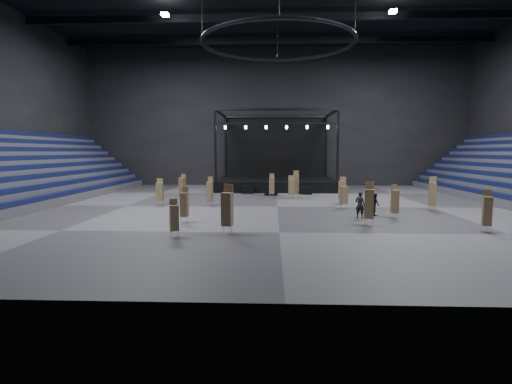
{
  "coord_description": "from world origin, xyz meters",
  "views": [
    {
      "loc": [
        -0.4,
        -32.44,
        4.49
      ],
      "look_at": [
        -1.65,
        -2.0,
        1.4
      ],
      "focal_mm": 28.0,
      "sensor_mm": 36.0,
      "label": 1
    }
  ],
  "objects_px": {
    "chair_stack_8": "(291,186)",
    "chair_stack_12": "(395,201)",
    "chair_stack_4": "(227,208)",
    "stage": "(276,177)",
    "flight_case_mid": "(271,191)",
    "chair_stack_9": "(182,185)",
    "flight_case_left": "(248,190)",
    "chair_stack_3": "(296,184)",
    "chair_stack_10": "(174,217)",
    "chair_stack_6": "(344,194)",
    "chair_stack_14": "(369,203)",
    "chair_stack_11": "(184,204)",
    "chair_stack_7": "(342,190)",
    "chair_stack_0": "(487,210)",
    "man_center": "(360,205)",
    "crew_member": "(375,204)",
    "chair_stack_1": "(160,191)",
    "chair_stack_5": "(272,185)",
    "chair_stack_2": "(210,191)",
    "chair_stack_13": "(432,193)",
    "flight_case_right": "(306,190)"
  },
  "relations": [
    {
      "from": "chair_stack_8",
      "to": "chair_stack_12",
      "type": "relative_size",
      "value": 0.98
    },
    {
      "from": "chair_stack_4",
      "to": "chair_stack_12",
      "type": "xyz_separation_m",
      "value": [
        10.72,
        5.57,
        -0.23
      ]
    },
    {
      "from": "stage",
      "to": "flight_case_mid",
      "type": "distance_m",
      "value": 8.04
    },
    {
      "from": "chair_stack_9",
      "to": "flight_case_left",
      "type": "bearing_deg",
      "value": 49.14
    },
    {
      "from": "chair_stack_3",
      "to": "chair_stack_10",
      "type": "relative_size",
      "value": 1.31
    },
    {
      "from": "chair_stack_4",
      "to": "chair_stack_6",
      "type": "height_order",
      "value": "chair_stack_4"
    },
    {
      "from": "chair_stack_12",
      "to": "chair_stack_14",
      "type": "distance_m",
      "value": 3.64
    },
    {
      "from": "chair_stack_6",
      "to": "chair_stack_11",
      "type": "height_order",
      "value": "chair_stack_11"
    },
    {
      "from": "chair_stack_7",
      "to": "chair_stack_8",
      "type": "height_order",
      "value": "chair_stack_7"
    },
    {
      "from": "chair_stack_8",
      "to": "chair_stack_10",
      "type": "distance_m",
      "value": 18.73
    },
    {
      "from": "chair_stack_0",
      "to": "chair_stack_3",
      "type": "xyz_separation_m",
      "value": [
        -9.69,
        16.16,
        0.15
      ]
    },
    {
      "from": "flight_case_mid",
      "to": "chair_stack_7",
      "type": "distance_m",
      "value": 8.94
    },
    {
      "from": "chair_stack_0",
      "to": "chair_stack_14",
      "type": "relative_size",
      "value": 0.9
    },
    {
      "from": "chair_stack_9",
      "to": "man_center",
      "type": "height_order",
      "value": "chair_stack_9"
    },
    {
      "from": "flight_case_left",
      "to": "crew_member",
      "type": "height_order",
      "value": "crew_member"
    },
    {
      "from": "chair_stack_3",
      "to": "crew_member",
      "type": "bearing_deg",
      "value": -64.31
    },
    {
      "from": "chair_stack_1",
      "to": "chair_stack_4",
      "type": "bearing_deg",
      "value": -62.88
    },
    {
      "from": "chair_stack_9",
      "to": "man_center",
      "type": "xyz_separation_m",
      "value": [
        14.9,
        -12.23,
        -0.33
      ]
    },
    {
      "from": "chair_stack_5",
      "to": "chair_stack_1",
      "type": "bearing_deg",
      "value": -143.22
    },
    {
      "from": "chair_stack_2",
      "to": "chair_stack_4",
      "type": "relative_size",
      "value": 0.89
    },
    {
      "from": "chair_stack_3",
      "to": "chair_stack_7",
      "type": "relative_size",
      "value": 1.13
    },
    {
      "from": "chair_stack_12",
      "to": "chair_stack_14",
      "type": "relative_size",
      "value": 0.86
    },
    {
      "from": "stage",
      "to": "crew_member",
      "type": "height_order",
      "value": "stage"
    },
    {
      "from": "flight_case_mid",
      "to": "chair_stack_9",
      "type": "distance_m",
      "value": 8.99
    },
    {
      "from": "chair_stack_5",
      "to": "chair_stack_7",
      "type": "relative_size",
      "value": 1.01
    },
    {
      "from": "man_center",
      "to": "chair_stack_7",
      "type": "bearing_deg",
      "value": -66.25
    },
    {
      "from": "chair_stack_0",
      "to": "chair_stack_4",
      "type": "height_order",
      "value": "chair_stack_4"
    },
    {
      "from": "chair_stack_9",
      "to": "chair_stack_11",
      "type": "bearing_deg",
      "value": -54.34
    },
    {
      "from": "crew_member",
      "to": "flight_case_left",
      "type": "bearing_deg",
      "value": 18.46
    },
    {
      "from": "chair_stack_13",
      "to": "chair_stack_14",
      "type": "height_order",
      "value": "chair_stack_14"
    },
    {
      "from": "chair_stack_0",
      "to": "chair_stack_6",
      "type": "bearing_deg",
      "value": 142.6
    },
    {
      "from": "chair_stack_8",
      "to": "chair_stack_0",
      "type": "bearing_deg",
      "value": -66.97
    },
    {
      "from": "chair_stack_6",
      "to": "man_center",
      "type": "distance_m",
      "value": 4.46
    },
    {
      "from": "stage",
      "to": "chair_stack_14",
      "type": "bearing_deg",
      "value": -77.33
    },
    {
      "from": "chair_stack_7",
      "to": "man_center",
      "type": "xyz_separation_m",
      "value": [
        -0.05,
        -7.24,
        -0.36
      ]
    },
    {
      "from": "stage",
      "to": "chair_stack_6",
      "type": "relative_size",
      "value": 6.63
    },
    {
      "from": "chair_stack_6",
      "to": "chair_stack_13",
      "type": "distance_m",
      "value": 6.56
    },
    {
      "from": "chair_stack_10",
      "to": "chair_stack_14",
      "type": "bearing_deg",
      "value": -4.5
    },
    {
      "from": "chair_stack_12",
      "to": "stage",
      "type": "bearing_deg",
      "value": 102.79
    },
    {
      "from": "chair_stack_10",
      "to": "man_center",
      "type": "height_order",
      "value": "chair_stack_10"
    },
    {
      "from": "stage",
      "to": "chair_stack_11",
      "type": "distance_m",
      "value": 24.54
    },
    {
      "from": "chair_stack_11",
      "to": "man_center",
      "type": "distance_m",
      "value": 11.71
    },
    {
      "from": "chair_stack_4",
      "to": "chair_stack_13",
      "type": "height_order",
      "value": "chair_stack_4"
    },
    {
      "from": "flight_case_left",
      "to": "flight_case_right",
      "type": "distance_m",
      "value": 6.18
    },
    {
      "from": "chair_stack_0",
      "to": "chair_stack_10",
      "type": "xyz_separation_m",
      "value": [
        -17.14,
        -2.09,
        -0.16
      ]
    },
    {
      "from": "chair_stack_8",
      "to": "man_center",
      "type": "xyz_separation_m",
      "value": [
        4.12,
        -10.82,
        -0.31
      ]
    },
    {
      "from": "chair_stack_7",
      "to": "chair_stack_13",
      "type": "bearing_deg",
      "value": -8.17
    },
    {
      "from": "chair_stack_6",
      "to": "chair_stack_9",
      "type": "bearing_deg",
      "value": 130.17
    },
    {
      "from": "flight_case_left",
      "to": "chair_stack_11",
      "type": "height_order",
      "value": "chair_stack_11"
    },
    {
      "from": "flight_case_left",
      "to": "chair_stack_1",
      "type": "xyz_separation_m",
      "value": [
        -6.72,
        -9.81,
        0.78
      ]
    }
  ]
}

